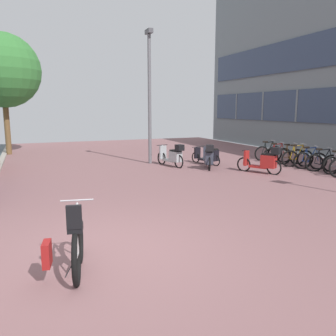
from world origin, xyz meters
TOP-DOWN VIEW (x-y plane):
  - ground at (1.43, 0.00)m, footprint 21.00×40.00m
  - bicycle_foreground at (-0.73, -0.55)m, footprint 0.80×1.46m
  - bicycle_rack_03 at (9.03, 4.20)m, footprint 1.17×0.73m
  - bicycle_rack_04 at (9.00, 4.82)m, footprint 1.14×0.72m
  - bicycle_rack_05 at (8.94, 5.44)m, footprint 1.32×0.53m
  - bicycle_rack_06 at (9.12, 6.05)m, footprint 1.22×0.57m
  - bicycle_rack_07 at (8.94, 6.67)m, footprint 1.21×0.56m
  - bicycle_rack_08 at (8.95, 7.29)m, footprint 1.28×0.51m
  - scooter_near at (4.20, 7.39)m, footprint 0.71×1.73m
  - scooter_mid at (6.69, 4.72)m, footprint 1.00×1.55m
  - scooter_far at (5.33, 6.41)m, footprint 0.97×1.73m
  - scooter_extra at (5.81, 7.29)m, footprint 0.75×1.61m
  - lamp_post at (3.63, 8.55)m, footprint 0.20×0.52m
  - street_tree at (-2.17, 14.17)m, footprint 3.70×3.70m

SIDE VIEW (x-z plane):
  - ground at x=1.43m, z-range -0.09..0.04m
  - bicycle_rack_07 at x=8.94m, z-range -0.14..0.79m
  - bicycle_rack_06 at x=9.12m, z-range -0.14..0.80m
  - bicycle_rack_03 at x=9.03m, z-range -0.14..0.81m
  - bicycle_rack_04 at x=9.00m, z-range -0.14..0.81m
  - bicycle_rack_08 at x=8.95m, z-range -0.14..0.82m
  - bicycle_rack_05 at x=8.94m, z-range -0.15..0.84m
  - scooter_extra at x=5.81m, z-range 0.01..0.75m
  - bicycle_foreground at x=-0.73m, z-range -0.16..0.98m
  - scooter_near at x=4.20m, z-range -0.04..0.93m
  - scooter_mid at x=6.69m, z-range -0.05..0.97m
  - scooter_far at x=5.33m, z-range -0.05..0.97m
  - lamp_post at x=3.63m, z-range 0.32..5.87m
  - street_tree at x=-2.17m, z-range 1.18..7.27m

